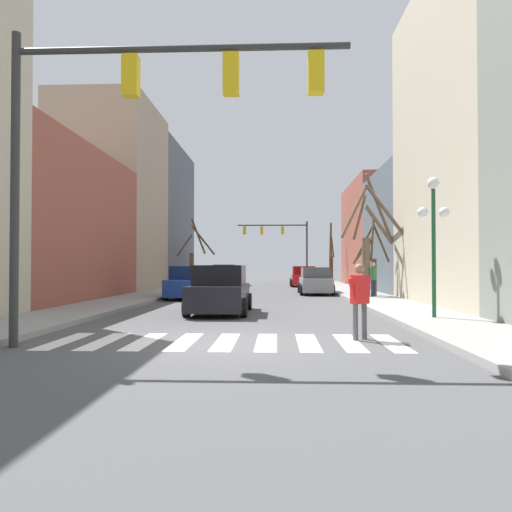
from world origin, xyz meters
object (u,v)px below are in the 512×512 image
at_px(street_lamp_right_corner, 433,218).
at_px(car_parked_left_mid, 220,291).
at_px(traffic_signal_near, 137,111).
at_px(street_tree_left_mid, 370,243).
at_px(car_parked_right_mid, 303,277).
at_px(street_tree_right_mid, 331,257).
at_px(car_at_intersection, 189,283).
at_px(car_driving_toward_lane, 315,282).
at_px(car_parked_left_far, 225,276).
at_px(pedestrian_on_right_sidewalk, 373,276).
at_px(street_tree_right_far, 372,261).
at_px(pedestrian_near_right_corner, 360,295).
at_px(traffic_signal_far, 281,237).
at_px(street_tree_left_far, 193,259).

bearing_deg(street_lamp_right_corner, car_parked_left_mid, 159.15).
height_order(traffic_signal_near, street_tree_left_mid, traffic_signal_near).
xyz_separation_m(street_lamp_right_corner, car_parked_right_mid, (-2.49, 26.05, -2.33)).
bearing_deg(street_tree_right_mid, car_at_intersection, -116.48).
xyz_separation_m(car_driving_toward_lane, car_parked_left_far, (-6.76, 12.40, 0.08)).
bearing_deg(traffic_signal_near, pedestrian_on_right_sidewalk, 63.22).
height_order(street_lamp_right_corner, car_parked_right_mid, street_lamp_right_corner).
height_order(traffic_signal_near, car_at_intersection, traffic_signal_near).
distance_m(car_parked_left_far, street_tree_left_mid, 19.44).
bearing_deg(car_driving_toward_lane, traffic_signal_near, 165.50).
xyz_separation_m(street_tree_left_mid, street_tree_right_far, (0.24, 0.69, -0.90)).
xyz_separation_m(car_parked_left_far, street_tree_right_mid, (9.24, 1.87, 1.65)).
relative_size(car_parked_right_mid, street_tree_right_mid, 0.81).
bearing_deg(street_tree_left_mid, pedestrian_near_right_corner, -101.41).
bearing_deg(street_tree_left_mid, pedestrian_on_right_sidewalk, -28.39).
bearing_deg(pedestrian_on_right_sidewalk, traffic_signal_far, -140.59).
bearing_deg(pedestrian_near_right_corner, car_parked_left_mid, 82.87).
relative_size(street_tree_left_far, street_tree_right_mid, 0.95).
bearing_deg(traffic_signal_far, street_tree_right_far, -80.35).
bearing_deg(car_at_intersection, car_parked_right_mid, -23.31).
height_order(car_driving_toward_lane, car_parked_left_far, car_parked_left_far).
distance_m(pedestrian_on_right_sidewalk, street_tree_left_mid, 1.68).
distance_m(car_parked_right_mid, street_tree_right_far, 15.39).
bearing_deg(car_parked_left_far, traffic_signal_far, -25.66).
height_order(car_parked_left_far, pedestrian_on_right_sidewalk, pedestrian_on_right_sidewalk).
height_order(car_driving_toward_lane, street_tree_left_mid, street_tree_left_mid).
relative_size(traffic_signal_near, car_parked_left_far, 1.52).
bearing_deg(street_tree_right_mid, traffic_signal_far, 117.63).
relative_size(traffic_signal_far, car_parked_left_far, 1.62).
height_order(traffic_signal_far, street_tree_left_far, traffic_signal_far).
bearing_deg(pedestrian_near_right_corner, street_tree_right_mid, 45.76).
distance_m(traffic_signal_far, street_tree_right_far, 27.05).
distance_m(street_tree_left_far, street_tree_right_mid, 13.02).
relative_size(car_parked_left_far, pedestrian_on_right_sidewalk, 2.66).
height_order(street_tree_left_far, street_tree_left_mid, street_tree_left_mid).
bearing_deg(pedestrian_near_right_corner, street_tree_right_far, 39.00).
xyz_separation_m(car_driving_toward_lane, pedestrian_near_right_corner, (-0.41, -18.56, 0.27)).
height_order(car_driving_toward_lane, pedestrian_near_right_corner, pedestrian_near_right_corner).
height_order(car_driving_toward_lane, pedestrian_on_right_sidewalk, pedestrian_on_right_sidewalk).
height_order(car_parked_left_far, car_parked_right_mid, car_parked_left_far).
bearing_deg(traffic_signal_far, car_driving_toward_lane, -85.28).
xyz_separation_m(pedestrian_on_right_sidewalk, street_tree_left_mid, (-0.13, 0.07, 1.67)).
relative_size(traffic_signal_far, street_lamp_right_corner, 1.77).
bearing_deg(street_lamp_right_corner, traffic_signal_far, 96.47).
bearing_deg(traffic_signal_near, pedestrian_near_right_corner, 15.99).
bearing_deg(car_parked_left_far, pedestrian_near_right_corner, -168.42).
xyz_separation_m(car_parked_left_far, street_tree_left_far, (-1.84, -4.95, 1.37)).
xyz_separation_m(car_parked_left_far, street_tree_right_far, (9.40, -16.34, 1.10)).
distance_m(car_at_intersection, car_parked_right_mid, 16.97).
xyz_separation_m(street_lamp_right_corner, pedestrian_on_right_sidewalk, (0.15, 10.20, -1.94)).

